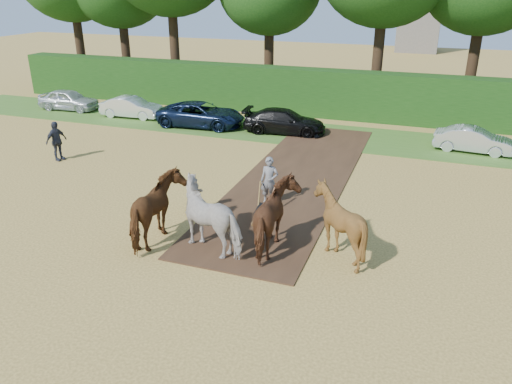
# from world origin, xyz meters

# --- Properties ---
(ground) EXTENTS (120.00, 120.00, 0.00)m
(ground) POSITION_xyz_m (0.00, 0.00, 0.00)
(ground) COLOR gold
(ground) RESTS_ON ground
(earth_strip) EXTENTS (4.50, 17.00, 0.05)m
(earth_strip) POSITION_xyz_m (1.50, 7.00, 0.03)
(earth_strip) COLOR #472D1C
(earth_strip) RESTS_ON ground
(grass_verge) EXTENTS (50.00, 5.00, 0.03)m
(grass_verge) POSITION_xyz_m (0.00, 14.00, 0.01)
(grass_verge) COLOR #38601E
(grass_verge) RESTS_ON ground
(hedgerow) EXTENTS (46.00, 1.60, 3.00)m
(hedgerow) POSITION_xyz_m (0.00, 18.50, 1.50)
(hedgerow) COLOR #14380F
(hedgerow) RESTS_ON ground
(spectator_near) EXTENTS (0.94, 0.97, 1.57)m
(spectator_near) POSITION_xyz_m (-1.22, 2.10, 0.79)
(spectator_near) COLOR beige
(spectator_near) RESTS_ON ground
(spectator_far) EXTENTS (0.72, 1.23, 1.96)m
(spectator_far) POSITION_xyz_m (-10.30, 5.36, 0.98)
(spectator_far) COLOR #292C37
(spectator_far) RESTS_ON ground
(plough_team) EXTENTS (7.70, 5.98, 2.33)m
(plough_team) POSITION_xyz_m (1.64, 0.26, 1.15)
(plough_team) COLOR brown
(plough_team) RESTS_ON ground
(parked_cars) EXTENTS (29.97, 3.11, 1.47)m
(parked_cars) POSITION_xyz_m (-5.81, 13.75, 0.70)
(parked_cars) COLOR silver
(parked_cars) RESTS_ON ground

